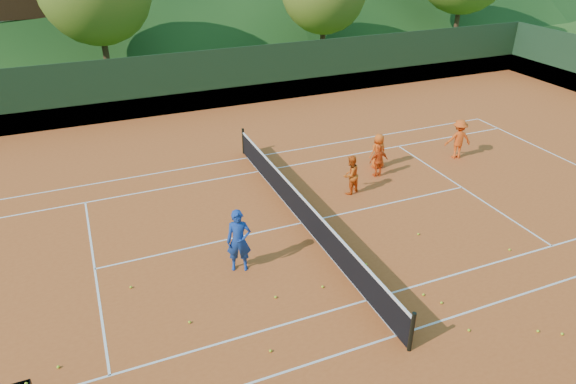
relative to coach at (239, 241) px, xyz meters
name	(u,v)px	position (x,y,z in m)	size (l,w,h in m)	color
ground	(302,223)	(2.61, 1.55, -0.95)	(400.00, 400.00, 0.00)	#294E18
clay_court	(302,223)	(2.61, 1.55, -0.94)	(40.00, 24.00, 0.02)	#B54D1D
coach	(239,241)	(0.00, 0.00, 0.00)	(0.68, 0.44, 1.86)	navy
student_a	(350,175)	(5.01, 2.77, -0.21)	(0.70, 0.54, 1.43)	orange
student_b	(379,161)	(6.64, 3.55, -0.29)	(0.75, 0.31, 1.28)	#F35315
student_c	(378,151)	(7.03, 4.22, -0.23)	(0.68, 0.44, 1.39)	#FA5B16
student_d	(458,139)	(10.52, 3.80, -0.12)	(1.05, 0.60, 1.62)	#F25215
tennis_ball_0	(323,287)	(1.76, -1.67, -0.89)	(0.07, 0.07, 0.07)	#BDE826
tennis_ball_1	(58,367)	(-4.81, -1.91, -0.89)	(0.07, 0.07, 0.07)	#BDE826
tennis_ball_2	(562,334)	(6.22, -5.44, -0.89)	(0.07, 0.07, 0.07)	#BDE826
tennis_ball_3	(418,234)	(5.65, -0.50, -0.89)	(0.07, 0.07, 0.07)	#BDE826
tennis_ball_4	(276,297)	(0.45, -1.57, -0.89)	(0.07, 0.07, 0.07)	#BDE826
tennis_ball_6	(510,250)	(7.64, -2.26, -0.89)	(0.07, 0.07, 0.07)	#BDE826
tennis_ball_7	(366,265)	(3.34, -1.25, -0.89)	(0.07, 0.07, 0.07)	#BDE826
tennis_ball_8	(538,331)	(5.77, -5.14, -0.89)	(0.07, 0.07, 0.07)	#BDE826
tennis_ball_10	(270,351)	(-0.34, -3.27, -0.89)	(0.07, 0.07, 0.07)	#BDE826
tennis_ball_11	(423,295)	(4.05, -2.97, -0.89)	(0.07, 0.07, 0.07)	#BDE826
tennis_ball_12	(441,303)	(4.29, -3.42, -0.89)	(0.07, 0.07, 0.07)	#BDE826
tennis_ball_16	(469,330)	(4.27, -4.48, -0.89)	(0.07, 0.07, 0.07)	#BDE826
tennis_ball_17	(190,322)	(-1.83, -1.63, -0.89)	(0.07, 0.07, 0.07)	#BDE826
tennis_ball_18	(131,287)	(-2.96, 0.29, -0.89)	(0.07, 0.07, 0.07)	#BDE826
court_lines	(302,223)	(2.61, 1.55, -0.93)	(23.83, 11.03, 0.00)	silver
tennis_net	(302,209)	(2.61, 1.55, -0.43)	(0.10, 12.07, 1.10)	black
perimeter_fence	(303,189)	(2.61, 1.55, 0.32)	(40.40, 24.24, 3.00)	black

